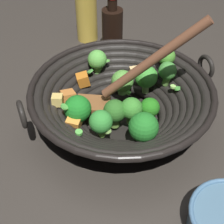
# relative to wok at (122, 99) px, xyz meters

# --- Properties ---
(ground_plane) EXTENTS (4.00, 4.00, 0.00)m
(ground_plane) POSITION_rel_wok_xyz_m (0.00, 0.00, -0.06)
(ground_plane) COLOR #332D28
(wok) EXTENTS (0.38, 0.39, 0.25)m
(wok) POSITION_rel_wok_xyz_m (0.00, 0.00, 0.00)
(wok) COLOR black
(wok) RESTS_ON ground
(soy_sauce_bottle) EXTENTS (0.05, 0.05, 0.17)m
(soy_sauce_bottle) POSITION_rel_wok_xyz_m (0.27, 0.03, 0.01)
(soy_sauce_bottle) COLOR black
(soy_sauce_bottle) RESTS_ON ground
(cooking_oil_bottle) EXTENTS (0.06, 0.06, 0.22)m
(cooking_oil_bottle) POSITION_rel_wok_xyz_m (0.35, 0.11, 0.03)
(cooking_oil_bottle) COLOR gold
(cooking_oil_bottle) RESTS_ON ground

